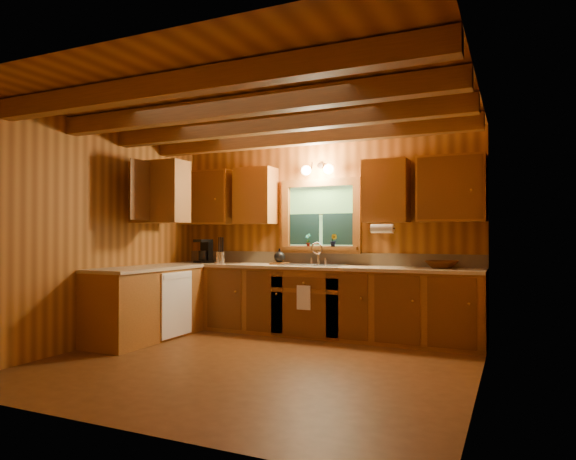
% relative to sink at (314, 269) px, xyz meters
% --- Properties ---
extents(room, '(4.20, 4.20, 4.20)m').
position_rel_sink_xyz_m(room, '(0.00, -1.60, 0.44)').
color(room, '#5A3315').
rests_on(room, ground).
extents(ceiling_beams, '(4.20, 2.54, 0.18)m').
position_rel_sink_xyz_m(ceiling_beams, '(0.00, -1.60, 1.63)').
color(ceiling_beams, brown).
rests_on(ceiling_beams, room).
extents(base_cabinets, '(4.20, 2.22, 0.86)m').
position_rel_sink_xyz_m(base_cabinets, '(-0.49, -0.32, -0.43)').
color(base_cabinets, brown).
rests_on(base_cabinets, ground).
extents(countertop, '(4.20, 2.24, 0.04)m').
position_rel_sink_xyz_m(countertop, '(-0.48, -0.31, 0.02)').
color(countertop, tan).
rests_on(countertop, base_cabinets).
extents(backsplash, '(4.20, 0.02, 0.16)m').
position_rel_sink_xyz_m(backsplash, '(0.00, 0.28, 0.12)').
color(backsplash, tan).
rests_on(backsplash, room).
extents(dishwasher_panel, '(0.02, 0.60, 0.80)m').
position_rel_sink_xyz_m(dishwasher_panel, '(-1.47, -0.92, -0.43)').
color(dishwasher_panel, white).
rests_on(dishwasher_panel, base_cabinets).
extents(upper_cabinets, '(4.19, 1.77, 0.78)m').
position_rel_sink_xyz_m(upper_cabinets, '(-0.56, -0.18, 0.98)').
color(upper_cabinets, brown).
rests_on(upper_cabinets, room).
extents(window, '(1.12, 0.08, 1.00)m').
position_rel_sink_xyz_m(window, '(0.00, 0.26, 0.67)').
color(window, brown).
rests_on(window, room).
extents(window_sill, '(1.06, 0.14, 0.04)m').
position_rel_sink_xyz_m(window_sill, '(0.00, 0.22, 0.26)').
color(window_sill, brown).
rests_on(window_sill, room).
extents(wall_sconce, '(0.45, 0.21, 0.17)m').
position_rel_sink_xyz_m(wall_sconce, '(0.00, 0.14, 1.31)').
color(wall_sconce, black).
rests_on(wall_sconce, room).
extents(paper_towel_roll, '(0.27, 0.11, 0.11)m').
position_rel_sink_xyz_m(paper_towel_roll, '(0.92, -0.07, 0.51)').
color(paper_towel_roll, white).
rests_on(paper_towel_roll, upper_cabinets).
extents(dish_towel, '(0.18, 0.01, 0.30)m').
position_rel_sink_xyz_m(dish_towel, '(0.00, -0.34, -0.34)').
color(dish_towel, white).
rests_on(dish_towel, base_cabinets).
extents(sink, '(0.82, 0.48, 0.43)m').
position_rel_sink_xyz_m(sink, '(0.00, 0.00, 0.00)').
color(sink, silver).
rests_on(sink, countertop).
extents(coffee_maker, '(0.19, 0.24, 0.34)m').
position_rel_sink_xyz_m(coffee_maker, '(-1.68, 0.01, 0.21)').
color(coffee_maker, black).
rests_on(coffee_maker, countertop).
extents(utensil_crock, '(0.13, 0.13, 0.37)m').
position_rel_sink_xyz_m(utensil_crock, '(-1.36, -0.08, 0.13)').
color(utensil_crock, silver).
rests_on(utensil_crock, countertop).
extents(cutting_board, '(0.32, 0.28, 0.02)m').
position_rel_sink_xyz_m(cutting_board, '(-0.51, 0.05, 0.06)').
color(cutting_board, '#5F3514').
rests_on(cutting_board, countertop).
extents(teakettle, '(0.15, 0.15, 0.19)m').
position_rel_sink_xyz_m(teakettle, '(-0.51, 0.05, 0.14)').
color(teakettle, black).
rests_on(teakettle, cutting_board).
extents(wicker_basket, '(0.41, 0.41, 0.09)m').
position_rel_sink_xyz_m(wicker_basket, '(1.60, 0.06, 0.09)').
color(wicker_basket, '#48230C').
rests_on(wicker_basket, countertop).
extents(potted_plant_left, '(0.11, 0.10, 0.18)m').
position_rel_sink_xyz_m(potted_plant_left, '(-0.16, 0.21, 0.37)').
color(potted_plant_left, '#5F3514').
rests_on(potted_plant_left, window_sill).
extents(potted_plant_right, '(0.10, 0.08, 0.17)m').
position_rel_sink_xyz_m(potted_plant_right, '(0.20, 0.20, 0.37)').
color(potted_plant_right, '#5F3514').
rests_on(potted_plant_right, window_sill).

